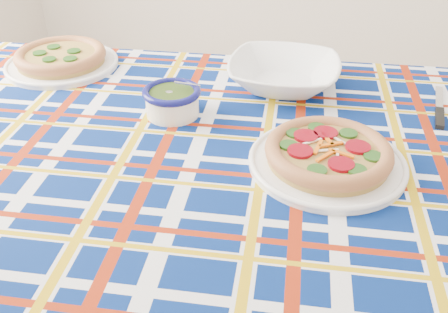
% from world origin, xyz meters
% --- Properties ---
extents(floor, '(4.00, 4.00, 0.00)m').
position_xyz_m(floor, '(0.00, 0.00, 0.00)').
color(floor, '#996C4F').
rests_on(floor, ground).
extents(dining_table, '(1.84, 1.21, 0.84)m').
position_xyz_m(dining_table, '(-0.10, -0.41, 0.76)').
color(dining_table, brown).
rests_on(dining_table, floor).
extents(tablecloth, '(1.88, 1.25, 0.12)m').
position_xyz_m(tablecloth, '(-0.10, -0.41, 0.78)').
color(tablecloth, navy).
rests_on(tablecloth, dining_table).
extents(main_focaccia_plate, '(0.41, 0.41, 0.07)m').
position_xyz_m(main_focaccia_plate, '(0.13, -0.44, 0.88)').
color(main_focaccia_plate, '#A7803B').
rests_on(main_focaccia_plate, tablecloth).
extents(pesto_bowl, '(0.16, 0.16, 0.09)m').
position_xyz_m(pesto_bowl, '(-0.28, -0.28, 0.89)').
color(pesto_bowl, '#1E310D').
rests_on(pesto_bowl, tablecloth).
extents(serving_bowl, '(0.32, 0.32, 0.08)m').
position_xyz_m(serving_bowl, '(-0.01, -0.05, 0.88)').
color(serving_bowl, white).
rests_on(serving_bowl, tablecloth).
extents(second_focaccia_plate, '(0.39, 0.39, 0.06)m').
position_xyz_m(second_focaccia_plate, '(-0.71, -0.05, 0.88)').
color(second_focaccia_plate, '#A7803B').
rests_on(second_focaccia_plate, tablecloth).
extents(table_knife, '(0.06, 0.27, 0.01)m').
position_xyz_m(table_knife, '(0.42, -0.05, 0.85)').
color(table_knife, silver).
rests_on(table_knife, tablecloth).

